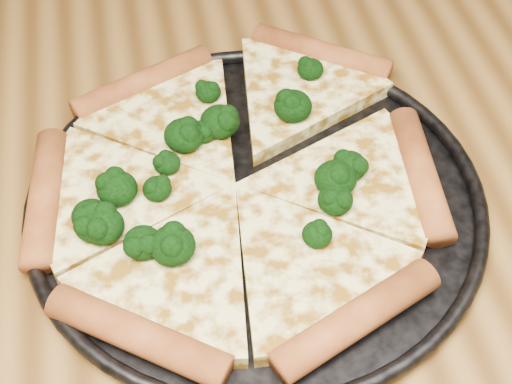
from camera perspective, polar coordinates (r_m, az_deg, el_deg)
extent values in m
cylinder|color=black|center=(0.55, 0.00, -0.89)|extent=(0.32, 0.32, 0.01)
torus|color=black|center=(0.54, 0.00, -0.41)|extent=(0.33, 0.33, 0.01)
cylinder|color=#AB5D2A|center=(0.66, 4.96, 10.42)|extent=(0.11, 0.09, 0.02)
cylinder|color=#AB5D2A|center=(0.63, -8.57, 8.13)|extent=(0.12, 0.07, 0.02)
cylinder|color=#AB5D2A|center=(0.56, -15.71, -0.42)|extent=(0.04, 0.12, 0.02)
cylinder|color=#AB5D2A|center=(0.48, -8.94, -10.70)|extent=(0.11, 0.09, 0.02)
cylinder|color=#AB5D2A|center=(0.48, 7.64, -9.53)|extent=(0.12, 0.07, 0.02)
cylinder|color=#AB5D2A|center=(0.56, 12.37, 1.37)|extent=(0.04, 0.12, 0.02)
ellipsoid|color=black|center=(0.62, 4.15, 9.28)|extent=(0.02, 0.02, 0.02)
ellipsoid|color=black|center=(0.50, -8.60, -3.82)|extent=(0.03, 0.03, 0.02)
ellipsoid|color=black|center=(0.60, -3.64, 7.59)|extent=(0.02, 0.02, 0.02)
ellipsoid|color=black|center=(0.51, 4.66, -3.23)|extent=(0.02, 0.02, 0.02)
ellipsoid|color=black|center=(0.50, -6.35, -4.05)|extent=(0.03, 0.03, 0.02)
ellipsoid|color=black|center=(0.59, 2.82, 6.53)|extent=(0.03, 0.03, 0.02)
ellipsoid|color=black|center=(0.55, 7.09, 1.97)|extent=(0.03, 0.03, 0.02)
ellipsoid|color=black|center=(0.57, -5.49, 4.31)|extent=(0.03, 0.03, 0.02)
ellipsoid|color=black|center=(0.55, -6.77, 2.19)|extent=(0.02, 0.02, 0.02)
ellipsoid|color=black|center=(0.57, -4.06, 4.60)|extent=(0.02, 0.02, 0.02)
ellipsoid|color=black|center=(0.54, 6.05, 1.02)|extent=(0.03, 0.03, 0.02)
ellipsoid|color=black|center=(0.57, -2.77, 5.36)|extent=(0.03, 0.03, 0.02)
ellipsoid|color=black|center=(0.52, -12.21, -2.46)|extent=(0.03, 0.03, 0.02)
ellipsoid|color=black|center=(0.53, -7.52, 0.25)|extent=(0.02, 0.02, 0.02)
ellipsoid|color=black|center=(0.52, -12.44, -1.77)|extent=(0.03, 0.03, 0.02)
ellipsoid|color=black|center=(0.52, -11.53, -2.53)|extent=(0.03, 0.03, 0.02)
ellipsoid|color=black|center=(0.52, 6.04, -0.58)|extent=(0.02, 0.02, 0.02)
ellipsoid|color=black|center=(0.54, -10.49, 0.25)|extent=(0.03, 0.03, 0.02)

